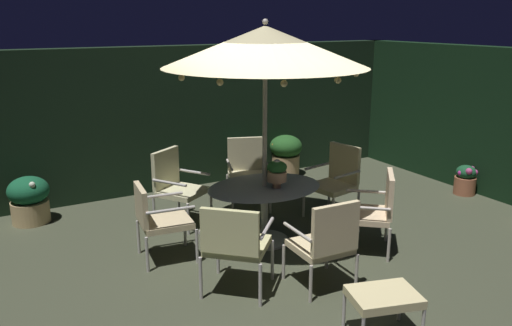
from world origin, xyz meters
The scene contains 18 objects.
ground_plane centered at (0.00, 0.00, -0.01)m, with size 8.50×6.41×0.02m, color #3C402E.
hedge_backdrop_rear centered at (0.00, 3.05, 1.17)m, with size 8.50×0.30×2.34m, color black.
hedge_backdrop_right centered at (4.10, 0.00, 1.17)m, with size 0.30×6.41×2.34m, color black.
patio_dining_table centered at (-0.01, 0.32, 0.58)m, with size 1.48×1.14×0.74m.
patio_umbrella centered at (-0.01, 0.32, 2.44)m, with size 2.44×2.44×2.76m.
centerpiece_planter centered at (0.09, 0.20, 0.95)m, with size 0.25×0.25×0.36m.
patio_chair_north centered at (1.33, 0.58, 0.58)m, with size 0.67×0.68×1.04m.
patio_chair_northeast centered at (0.43, 1.62, 0.58)m, with size 0.76×0.79×1.02m.
patio_chair_east centered at (-0.76, 1.47, 0.58)m, with size 0.81×0.81×1.03m.
patio_chair_southeast centered at (-1.36, 0.47, 0.54)m, with size 0.67×0.63×0.93m.
patio_chair_south centered at (-0.94, -0.68, 0.59)m, with size 0.88×0.88×0.99m.
patio_chair_southwest centered at (-0.07, -1.05, 0.56)m, with size 0.62×0.60×0.99m.
patio_chair_west centered at (1.03, -0.56, 0.56)m, with size 0.84×0.85×0.99m.
ottoman_footrest centered at (-0.13, -1.99, 0.38)m, with size 0.69×0.59×0.44m.
potted_plant_left_near centered at (3.76, 0.34, 0.25)m, with size 0.34×0.34×0.48m.
potted_plant_back_left centered at (-2.55, 2.48, 0.34)m, with size 0.56×0.56×0.66m.
potted_plant_front_corner centered at (0.95, 2.62, 0.38)m, with size 0.51×0.51×0.71m.
potted_plant_right_far centered at (1.81, 2.69, 0.39)m, with size 0.59×0.59×0.73m.
Camera 1 is at (-3.12, -5.03, 2.77)m, focal length 36.56 mm.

